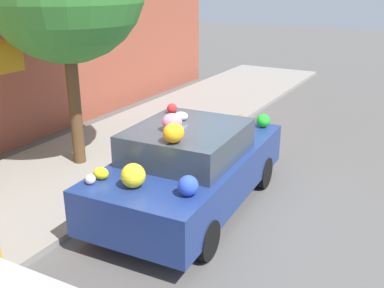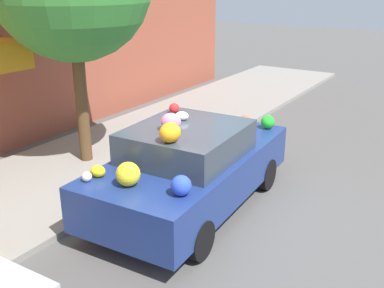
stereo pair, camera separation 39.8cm
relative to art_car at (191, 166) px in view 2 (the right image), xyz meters
The scene contains 3 objects.
ground_plane 0.75m from the art_car, 20.97° to the right, with size 60.00×60.00×0.00m, color #565451.
sidewalk_curb 2.77m from the art_car, 89.07° to the left, with size 24.00×3.20×0.10m.
art_car is the anchor object (origin of this frame).
Camera 2 is at (-5.63, -3.61, 3.59)m, focal length 42.00 mm.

